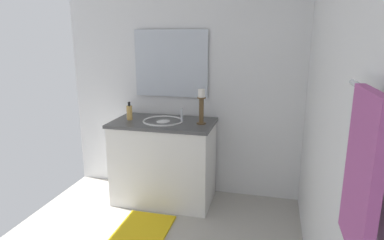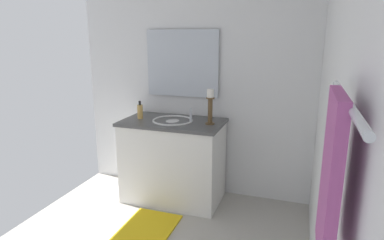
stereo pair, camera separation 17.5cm
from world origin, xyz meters
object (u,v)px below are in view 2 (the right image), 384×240
(towel_bar, at_px, (347,101))
(towel_near_vanity, at_px, (330,180))
(bath_mat, at_px, (147,229))
(candle_holder_tall, at_px, (210,106))
(sink_basin, at_px, (173,125))
(mirror, at_px, (182,64))
(vanity_cabinet, at_px, (173,160))
(soap_bottle, at_px, (140,111))

(towel_bar, relative_size, towel_near_vanity, 1.41)
(towel_bar, bearing_deg, bath_mat, -137.01)
(candle_holder_tall, height_order, bath_mat, candle_holder_tall)
(sink_basin, distance_m, mirror, 0.64)
(vanity_cabinet, distance_m, towel_near_vanity, 2.53)
(mirror, height_order, towel_near_vanity, mirror)
(candle_holder_tall, height_order, towel_near_vanity, towel_near_vanity)
(towel_bar, distance_m, towel_near_vanity, 0.22)
(towel_near_vanity, distance_m, bath_mat, 2.27)
(mirror, height_order, soap_bottle, mirror)
(vanity_cabinet, xyz_separation_m, sink_basin, (0.00, 0.00, 0.38))
(sink_basin, bearing_deg, candle_holder_tall, 89.80)
(sink_basin, height_order, towel_bar, towel_bar)
(vanity_cabinet, bearing_deg, bath_mat, 0.00)
(candle_holder_tall, xyz_separation_m, soap_bottle, (0.01, -0.73, -0.10))
(mirror, bearing_deg, bath_mat, -0.00)
(towel_bar, xyz_separation_m, bath_mat, (-1.39, -1.30, -1.46))
(mirror, relative_size, bath_mat, 1.28)
(mirror, bearing_deg, soap_bottle, -49.54)
(mirror, xyz_separation_m, bath_mat, (0.91, -0.00, -1.36))
(sink_basin, bearing_deg, vanity_cabinet, -90.00)
(towel_bar, height_order, bath_mat, towel_bar)
(mirror, distance_m, candle_holder_tall, 0.60)
(candle_holder_tall, distance_m, towel_near_vanity, 2.22)
(sink_basin, bearing_deg, towel_near_vanity, 32.38)
(candle_holder_tall, bearing_deg, vanity_cabinet, -90.20)
(soap_bottle, relative_size, bath_mat, 0.30)
(vanity_cabinet, relative_size, bath_mat, 1.67)
(sink_basin, relative_size, soap_bottle, 2.23)
(towel_bar, bearing_deg, vanity_cabinet, -147.24)
(vanity_cabinet, distance_m, sink_basin, 0.38)
(soap_bottle, relative_size, towel_bar, 0.27)
(sink_basin, xyz_separation_m, mirror, (-0.28, -0.00, 0.58))
(sink_basin, bearing_deg, bath_mat, -0.09)
(bath_mat, bearing_deg, candle_holder_tall, 148.51)
(bath_mat, bearing_deg, mirror, 180.00)
(candle_holder_tall, relative_size, bath_mat, 0.55)
(vanity_cabinet, distance_m, towel_bar, 2.62)
(towel_near_vanity, bearing_deg, sink_basin, -147.62)
(candle_holder_tall, height_order, soap_bottle, candle_holder_tall)
(sink_basin, bearing_deg, towel_bar, 32.74)
(towel_near_vanity, relative_size, bath_mat, 0.79)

